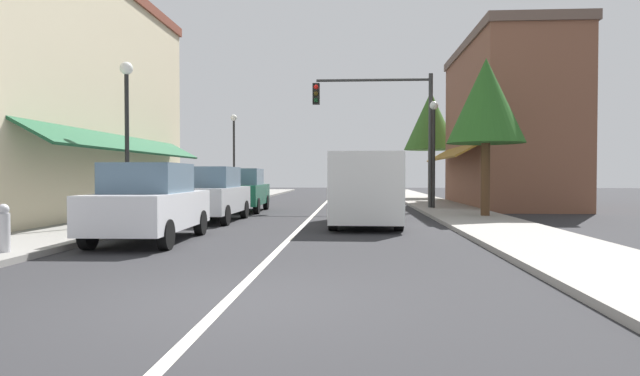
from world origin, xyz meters
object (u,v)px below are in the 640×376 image
at_px(traffic_signal_mast_arm, 390,117).
at_px(street_lamp_right_mid, 434,137).
at_px(fire_hydrant, 3,228).
at_px(parked_car_third_left, 242,190).
at_px(tree_right_near, 486,102).
at_px(tree_right_far, 431,121).
at_px(parked_car_second_left, 211,194).
at_px(street_lamp_left_far, 234,143).
at_px(street_lamp_left_near, 127,116).
at_px(van_in_lane, 365,187).
at_px(parked_car_nearest_left, 150,203).

relative_size(traffic_signal_mast_arm, street_lamp_right_mid, 1.26).
bearing_deg(fire_hydrant, parked_car_third_left, 82.22).
xyz_separation_m(parked_car_third_left, tree_right_near, (9.07, -3.15, 3.13)).
bearing_deg(tree_right_far, parked_car_third_left, -128.81).
relative_size(parked_car_second_left, fire_hydrant, 4.73).
bearing_deg(street_lamp_left_far, parked_car_third_left, -74.87).
distance_m(traffic_signal_mast_arm, street_lamp_left_near, 11.58).
bearing_deg(tree_right_far, van_in_lane, -104.27).
height_order(traffic_signal_mast_arm, street_lamp_left_near, traffic_signal_mast_arm).
height_order(traffic_signal_mast_arm, tree_right_far, tree_right_far).
relative_size(parked_car_third_left, street_lamp_left_far, 0.85).
height_order(parked_car_third_left, street_lamp_right_mid, street_lamp_right_mid).
relative_size(tree_right_far, fire_hydrant, 7.66).
xyz_separation_m(parked_car_third_left, street_lamp_left_near, (-1.81, -7.02, 2.29)).
xyz_separation_m(parked_car_nearest_left, tree_right_far, (9.34, 21.55, 3.96)).
height_order(parked_car_second_left, tree_right_far, tree_right_far).
relative_size(parked_car_nearest_left, parked_car_second_left, 1.01).
bearing_deg(parked_car_second_left, tree_right_near, 10.24).
distance_m(parked_car_nearest_left, street_lamp_right_mid, 13.93).
xyz_separation_m(tree_right_near, fire_hydrant, (-10.78, -9.39, -3.46)).
bearing_deg(street_lamp_left_far, street_lamp_left_near, -88.96).
relative_size(street_lamp_left_far, tree_right_far, 0.73).
relative_size(parked_car_second_left, tree_right_near, 0.75).
distance_m(traffic_signal_mast_arm, tree_right_near, 5.40).
relative_size(traffic_signal_mast_arm, street_lamp_left_near, 1.25).
bearing_deg(parked_car_nearest_left, street_lamp_left_near, 119.57).
xyz_separation_m(parked_car_third_left, street_lamp_left_far, (-2.08, 7.69, 2.40)).
bearing_deg(traffic_signal_mast_arm, fire_hydrant, -119.36).
distance_m(street_lamp_left_far, tree_right_near, 15.57).
relative_size(traffic_signal_mast_arm, fire_hydrant, 6.72).
relative_size(parked_car_third_left, tree_right_near, 0.76).
height_order(parked_car_nearest_left, parked_car_third_left, same).
height_order(traffic_signal_mast_arm, tree_right_near, traffic_signal_mast_arm).
bearing_deg(parked_car_third_left, street_lamp_left_near, -106.17).
bearing_deg(tree_right_near, traffic_signal_mast_arm, 123.13).
bearing_deg(street_lamp_right_mid, parked_car_second_left, -143.39).
height_order(street_lamp_right_mid, fire_hydrant, street_lamp_right_mid).
xyz_separation_m(parked_car_nearest_left, tree_right_near, (9.09, 6.81, 3.13)).
xyz_separation_m(van_in_lane, tree_right_near, (4.15, 2.54, 2.86)).
relative_size(van_in_lane, tree_right_far, 0.78).
bearing_deg(street_lamp_left_far, traffic_signal_mast_arm, -37.66).
xyz_separation_m(van_in_lane, traffic_signal_mast_arm, (1.20, 7.07, 2.84)).
relative_size(parked_car_third_left, van_in_lane, 0.80).
xyz_separation_m(parked_car_second_left, van_in_lane, (4.95, -0.97, 0.27)).
bearing_deg(parked_car_second_left, parked_car_third_left, 90.08).
distance_m(street_lamp_right_mid, tree_right_near, 4.59).
bearing_deg(van_in_lane, street_lamp_left_near, -167.98).
bearing_deg(parked_car_third_left, traffic_signal_mast_arm, 10.94).
xyz_separation_m(street_lamp_left_far, fire_hydrant, (0.37, -20.24, -2.73)).
height_order(street_lamp_left_near, tree_right_near, tree_right_near).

